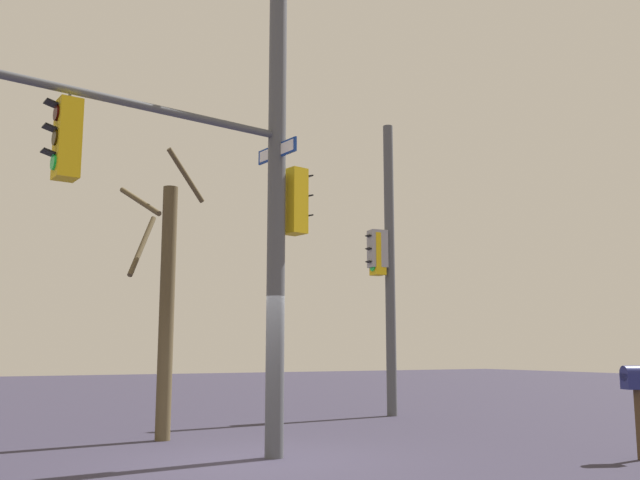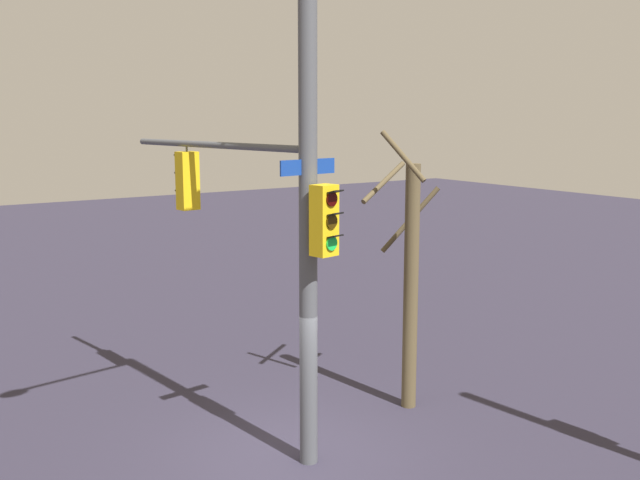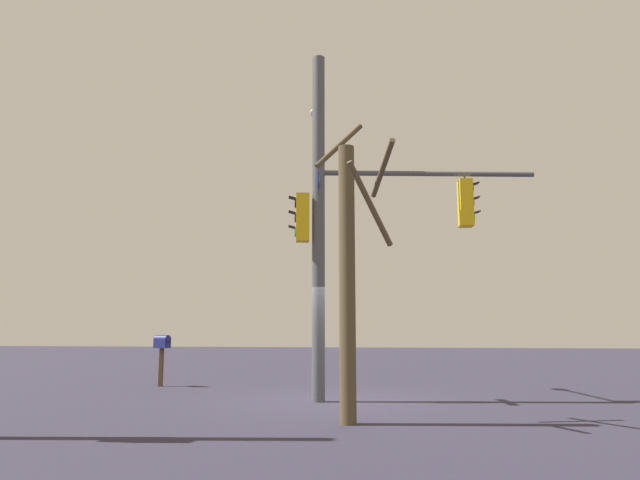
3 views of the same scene
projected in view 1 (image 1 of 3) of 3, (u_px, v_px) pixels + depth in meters
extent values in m
plane|color=#2C2939|center=(257.00, 461.00, 10.62)|extent=(80.00, 80.00, 0.00)
cylinder|color=#4C4F54|center=(276.00, 204.00, 11.54)|extent=(0.29, 0.29, 8.00)
cylinder|color=#4C4F54|center=(132.00, 104.00, 10.19)|extent=(5.00, 0.93, 0.12)
cube|color=yellow|center=(67.00, 139.00, 9.54)|extent=(0.34, 0.39, 1.10)
cylinder|color=#2F0403|center=(56.00, 113.00, 9.50)|extent=(0.05, 0.22, 0.22)
cube|color=black|center=(51.00, 103.00, 9.47)|extent=(0.18, 0.23, 0.06)
cylinder|color=#352504|center=(55.00, 137.00, 9.44)|extent=(0.05, 0.22, 0.22)
cube|color=black|center=(49.00, 128.00, 9.42)|extent=(0.18, 0.23, 0.06)
cylinder|color=#19D147|center=(53.00, 162.00, 9.39)|extent=(0.05, 0.22, 0.22)
cube|color=black|center=(48.00, 152.00, 9.37)|extent=(0.18, 0.23, 0.06)
cylinder|color=#4C4F54|center=(70.00, 95.00, 9.63)|extent=(0.04, 0.04, 0.15)
cube|color=yellow|center=(295.00, 202.00, 11.77)|extent=(0.36, 0.41, 1.10)
cylinder|color=#2F0403|center=(303.00, 183.00, 11.93)|extent=(0.07, 0.22, 0.22)
cube|color=black|center=(306.00, 177.00, 11.99)|extent=(0.20, 0.24, 0.06)
cylinder|color=#352504|center=(302.00, 203.00, 11.88)|extent=(0.07, 0.22, 0.22)
cube|color=black|center=(306.00, 196.00, 11.94)|extent=(0.20, 0.24, 0.06)
cylinder|color=#19D147|center=(302.00, 223.00, 11.82)|extent=(0.07, 0.22, 0.22)
cube|color=black|center=(306.00, 216.00, 11.89)|extent=(0.20, 0.24, 0.06)
cube|color=navy|center=(277.00, 151.00, 11.67)|extent=(0.19, 1.09, 0.24)
cube|color=white|center=(276.00, 151.00, 11.66)|extent=(0.15, 0.99, 0.18)
cylinder|color=#4C4F54|center=(390.00, 266.00, 18.52)|extent=(0.26, 0.26, 7.63)
cube|color=#99999E|center=(378.00, 249.00, 18.46)|extent=(0.49, 0.41, 0.98)
cube|color=yellow|center=(378.00, 254.00, 18.44)|extent=(0.31, 0.37, 1.10)
cylinder|color=#2F0403|center=(372.00, 241.00, 18.42)|extent=(0.04, 0.22, 0.22)
cube|color=black|center=(370.00, 236.00, 18.41)|extent=(0.17, 0.21, 0.06)
cylinder|color=#352504|center=(372.00, 254.00, 18.37)|extent=(0.04, 0.22, 0.22)
cube|color=black|center=(370.00, 249.00, 18.35)|extent=(0.17, 0.21, 0.06)
cylinder|color=#19D147|center=(372.00, 267.00, 18.32)|extent=(0.04, 0.22, 0.22)
cube|color=black|center=(370.00, 262.00, 18.30)|extent=(0.17, 0.21, 0.06)
cube|color=#4C3823|center=(640.00, 424.00, 10.81)|extent=(0.10, 0.10, 1.05)
cube|color=navy|center=(637.00, 381.00, 10.91)|extent=(0.50, 0.38, 0.24)
cylinder|color=navy|center=(637.00, 373.00, 10.93)|extent=(0.50, 0.38, 0.24)
cylinder|color=brown|center=(167.00, 310.00, 13.40)|extent=(0.28, 0.28, 4.79)
cylinder|color=brown|center=(142.00, 245.00, 13.67)|extent=(0.76, 0.98, 1.34)
cylinder|color=brown|center=(186.00, 176.00, 13.53)|extent=(0.90, 0.46, 0.93)
cylinder|color=brown|center=(140.00, 201.00, 13.25)|extent=(0.50, 1.34, 0.74)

